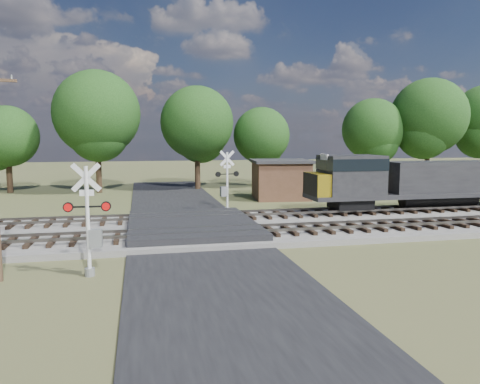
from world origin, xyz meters
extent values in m
plane|color=#49542D|center=(0.00, 0.00, 0.00)|extent=(160.00, 160.00, 0.00)
cube|color=gray|center=(10.00, 0.50, 0.15)|extent=(140.00, 10.00, 0.30)
cube|color=black|center=(0.00, 0.00, 0.04)|extent=(7.00, 60.00, 0.08)
cube|color=#262628|center=(0.00, 0.50, 0.32)|extent=(7.00, 9.00, 0.62)
cube|color=black|center=(2.00, -2.00, 0.39)|extent=(44.00, 2.60, 0.18)
cube|color=#605A52|center=(10.00, -2.72, 0.55)|extent=(140.00, 0.08, 0.15)
cube|color=#605A52|center=(10.00, -1.28, 0.55)|extent=(140.00, 0.08, 0.15)
cube|color=black|center=(2.00, 3.00, 0.39)|extent=(44.00, 2.60, 0.18)
cube|color=#605A52|center=(10.00, 2.28, 0.55)|extent=(140.00, 0.08, 0.15)
cube|color=#605A52|center=(10.00, 3.72, 0.55)|extent=(140.00, 0.08, 0.15)
cylinder|color=silver|center=(-4.82, -7.16, 2.14)|extent=(0.15, 0.15, 4.28)
cylinder|color=gray|center=(-4.82, -7.16, 0.16)|extent=(0.38, 0.38, 0.32)
cube|color=silver|center=(-4.82, -7.16, 3.85)|extent=(1.12, 0.09, 1.12)
cube|color=silver|center=(-4.82, -7.16, 3.85)|extent=(1.12, 0.09, 1.12)
cube|color=silver|center=(-4.82, -7.16, 3.26)|extent=(0.54, 0.05, 0.24)
cube|color=black|center=(-4.82, -7.16, 2.73)|extent=(1.71, 0.13, 0.06)
cylinder|color=red|center=(-5.51, -7.13, 2.73)|extent=(0.39, 0.12, 0.38)
cylinder|color=red|center=(-4.12, -7.19, 2.73)|extent=(0.39, 0.12, 0.38)
cube|color=gray|center=(-4.55, -7.17, 1.50)|extent=(0.49, 0.34, 0.69)
cylinder|color=silver|center=(3.28, 6.99, 2.15)|extent=(0.15, 0.15, 4.29)
cylinder|color=gray|center=(3.28, 6.99, 0.16)|extent=(0.39, 0.39, 0.32)
cube|color=silver|center=(3.28, 6.99, 3.86)|extent=(1.11, 0.26, 1.12)
cube|color=silver|center=(3.28, 6.99, 3.86)|extent=(1.11, 0.26, 1.12)
cube|color=silver|center=(3.28, 6.99, 3.27)|extent=(0.53, 0.14, 0.24)
cube|color=black|center=(3.28, 6.99, 2.74)|extent=(1.70, 0.40, 0.06)
cylinder|color=red|center=(3.97, 7.12, 2.74)|extent=(0.40, 0.18, 0.39)
cylinder|color=red|center=(2.60, 6.85, 2.74)|extent=(0.40, 0.18, 0.39)
cube|color=gray|center=(3.02, 6.93, 1.50)|extent=(0.54, 0.41, 0.70)
cube|color=#4C3120|center=(9.21, 13.24, 1.58)|extent=(4.98, 4.98, 3.16)
cube|color=#2C2C2E|center=(9.21, 13.24, 3.28)|extent=(5.48, 5.48, 0.23)
cylinder|color=black|center=(-15.07, 22.88, 2.08)|extent=(0.56, 0.56, 4.17)
sphere|color=#183912|center=(-15.07, 22.88, 5.42)|extent=(5.84, 5.84, 5.84)
cylinder|color=black|center=(-6.65, 21.14, 2.91)|extent=(0.56, 0.56, 5.83)
sphere|color=#183912|center=(-6.65, 21.14, 7.58)|extent=(8.16, 8.16, 8.16)
cylinder|color=black|center=(2.98, 21.75, 2.62)|extent=(0.56, 0.56, 5.23)
sphere|color=#183912|center=(2.98, 21.75, 6.80)|extent=(7.33, 7.33, 7.33)
cylinder|color=black|center=(9.92, 22.60, 2.12)|extent=(0.56, 0.56, 4.25)
sphere|color=#183912|center=(9.92, 22.60, 5.52)|extent=(5.94, 5.94, 5.94)
cylinder|color=black|center=(22.06, 21.24, 2.38)|extent=(0.56, 0.56, 4.75)
sphere|color=#183912|center=(22.06, 21.24, 6.18)|extent=(6.65, 6.65, 6.65)
cylinder|color=black|center=(27.80, 19.76, 2.91)|extent=(0.56, 0.56, 5.81)
sphere|color=#183912|center=(27.80, 19.76, 7.56)|extent=(8.14, 8.14, 8.14)
camera|label=1|loc=(-2.84, -25.64, 5.38)|focal=35.00mm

